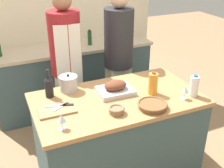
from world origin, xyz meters
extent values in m
cube|color=#3D565B|center=(0.00, 0.00, 0.42)|extent=(1.50, 0.84, 0.83)
cube|color=#B27F4C|center=(0.00, 0.00, 0.85)|extent=(1.54, 0.86, 0.04)
cube|color=#3D565B|center=(0.00, 1.47, 0.44)|extent=(2.11, 0.58, 0.87)
cube|color=beige|center=(0.00, 1.47, 0.89)|extent=(2.17, 0.60, 0.04)
cube|color=beige|center=(0.00, 1.82, 1.27)|extent=(2.67, 0.10, 2.55)
cube|color=#BCBCC1|center=(0.02, 0.09, 0.89)|extent=(0.34, 0.27, 0.04)
ellipsoid|color=brown|center=(0.02, 0.09, 0.95)|extent=(0.22, 0.16, 0.09)
cylinder|color=brown|center=(0.20, -0.29, 0.89)|extent=(0.24, 0.24, 0.04)
torus|color=brown|center=(0.20, -0.29, 0.91)|extent=(0.26, 0.26, 0.02)
cube|color=#AD7F51|center=(-0.57, -0.01, 0.88)|extent=(0.31, 0.19, 0.02)
cylinder|color=#B7B7BC|center=(-0.37, 0.32, 0.94)|extent=(0.17, 0.17, 0.13)
cylinder|color=#B7B7BC|center=(-0.37, 0.32, 1.01)|extent=(0.18, 0.18, 0.01)
sphere|color=black|center=(-0.37, 0.32, 1.03)|extent=(0.02, 0.02, 0.02)
cylinder|color=#846647|center=(-0.12, -0.24, 0.89)|extent=(0.13, 0.13, 0.05)
torus|color=#846647|center=(-0.12, -0.24, 0.92)|extent=(0.14, 0.14, 0.02)
cylinder|color=orange|center=(0.33, -0.06, 0.97)|extent=(0.09, 0.09, 0.20)
cylinder|color=red|center=(0.33, -0.06, 1.08)|extent=(0.04, 0.04, 0.02)
cylinder|color=white|center=(0.65, -0.25, 0.97)|extent=(0.08, 0.08, 0.19)
cylinder|color=#3360B2|center=(0.65, -0.25, 1.07)|extent=(0.03, 0.03, 0.02)
cylinder|color=black|center=(-0.57, 0.27, 0.95)|extent=(0.08, 0.08, 0.17)
cone|color=black|center=(-0.57, 0.27, 1.05)|extent=(0.08, 0.08, 0.03)
cylinder|color=black|center=(-0.57, 0.27, 1.10)|extent=(0.03, 0.03, 0.07)
cylinder|color=silver|center=(0.54, -0.26, 0.87)|extent=(0.06, 0.06, 0.00)
cylinder|color=silver|center=(0.54, -0.26, 0.91)|extent=(0.01, 0.01, 0.06)
cone|color=silver|center=(0.54, -0.26, 0.97)|extent=(0.07, 0.07, 0.06)
cylinder|color=silver|center=(-0.59, -0.27, 0.87)|extent=(0.06, 0.06, 0.00)
cylinder|color=silver|center=(-0.59, -0.27, 0.91)|extent=(0.01, 0.01, 0.06)
cone|color=silver|center=(-0.59, -0.27, 0.96)|extent=(0.07, 0.07, 0.06)
cube|color=#B7B7BC|center=(-0.58, 0.05, 0.89)|extent=(0.16, 0.07, 0.01)
cube|color=black|center=(-0.46, 0.02, 0.89)|extent=(0.10, 0.05, 0.01)
cube|color=#B7B7BC|center=(-0.56, 0.00, 0.89)|extent=(0.11, 0.08, 0.01)
cube|color=black|center=(-0.48, 0.04, 0.89)|extent=(0.07, 0.05, 0.01)
cylinder|color=#234C28|center=(0.24, 1.42, 1.01)|extent=(0.05, 0.05, 0.19)
cylinder|color=black|center=(0.24, 1.42, 1.11)|extent=(0.02, 0.02, 0.02)
cylinder|color=maroon|center=(0.86, 1.63, 1.01)|extent=(0.07, 0.07, 0.20)
cylinder|color=black|center=(0.86, 1.63, 1.12)|extent=(0.03, 0.03, 0.02)
cube|color=beige|center=(-0.25, 0.81, 0.42)|extent=(0.29, 0.21, 0.83)
cylinder|color=maroon|center=(-0.25, 0.81, 1.18)|extent=(0.35, 0.35, 0.69)
sphere|color=#996B4C|center=(-0.25, 0.81, 1.63)|extent=(0.20, 0.20, 0.20)
cube|color=silver|center=(-0.26, 0.64, 0.98)|extent=(0.27, 0.04, 0.88)
cube|color=beige|center=(0.38, 0.80, 0.41)|extent=(0.28, 0.20, 0.82)
cylinder|color=#28282D|center=(0.38, 0.80, 1.16)|extent=(0.34, 0.34, 0.68)
camera|label=1|loc=(-0.95, -2.04, 2.12)|focal=45.00mm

